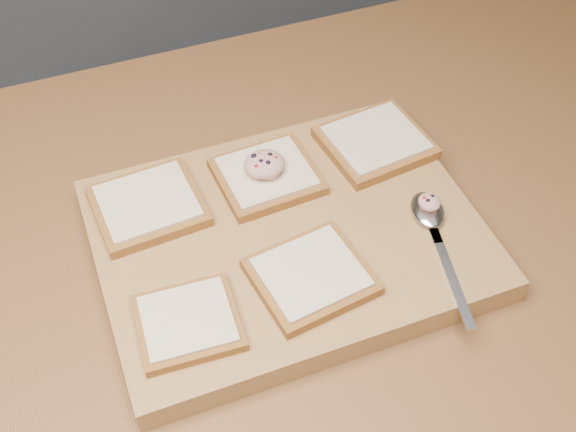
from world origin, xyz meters
name	(u,v)px	position (x,y,z in m)	size (l,w,h in m)	color
island_counter	(296,378)	(0.00, 0.00, 0.45)	(2.00, 0.80, 0.90)	slate
cutting_board	(288,239)	(-0.04, -0.05, 0.92)	(0.46, 0.35, 0.04)	#A68247
bread_far_left	(148,205)	(-0.19, 0.04, 0.95)	(0.14, 0.13, 0.02)	brown
bread_far_center	(267,175)	(-0.03, 0.03, 0.94)	(0.13, 0.12, 0.02)	brown
bread_far_right	(375,142)	(0.13, 0.04, 0.95)	(0.14, 0.14, 0.02)	brown
bread_near_left	(188,322)	(-0.19, -0.14, 0.94)	(0.12, 0.11, 0.02)	brown
bread_near_center	(311,276)	(-0.04, -0.13, 0.95)	(0.14, 0.13, 0.02)	brown
tuna_salad_dollop	(264,164)	(-0.03, 0.03, 0.97)	(0.05, 0.05, 0.02)	#DA938C
spoon	(431,219)	(0.13, -0.11, 0.94)	(0.07, 0.20, 0.01)	silver
spoon_salad	(429,202)	(0.13, -0.09, 0.96)	(0.03, 0.03, 0.02)	#DA938C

